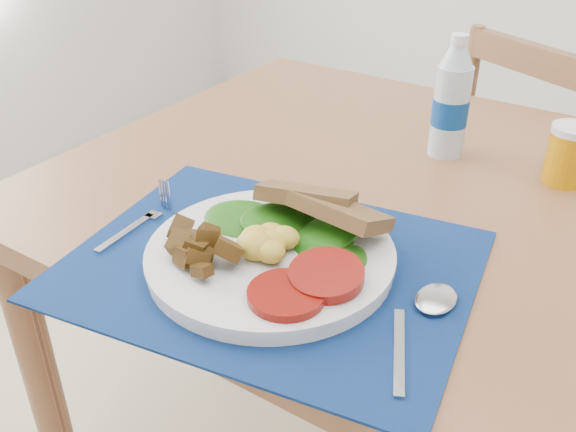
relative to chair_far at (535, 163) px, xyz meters
The scene contains 8 objects.
table 0.71m from the chair_far, 81.69° to the right, with size 1.40×0.90×0.75m.
chair_far is the anchor object (origin of this frame).
placemat 1.01m from the chair_far, 96.42° to the right, with size 0.50×0.39×0.00m, color black.
breakfast_plate 1.02m from the chair_far, 96.74° to the right, with size 0.31×0.31×0.07m.
fork 1.07m from the chair_far, 107.58° to the right, with size 0.02×0.16×0.00m.
spoon 1.00m from the chair_far, 84.37° to the right, with size 0.07×0.19×0.01m.
water_bottle 0.62m from the chair_far, 95.59° to the right, with size 0.06×0.06×0.21m.
juice_glass 0.61m from the chair_far, 75.20° to the right, with size 0.06×0.06×0.09m, color #C47C05.
Camera 1 is at (0.18, -0.64, 1.22)m, focal length 40.00 mm.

